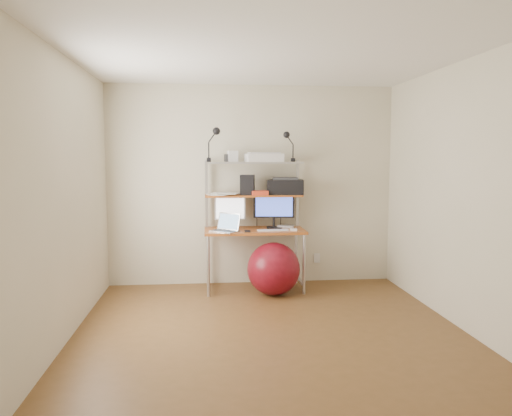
# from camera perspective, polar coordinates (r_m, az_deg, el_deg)

# --- Properties ---
(room) EXTENTS (3.60, 3.60, 3.60)m
(room) POSITION_cam_1_polar(r_m,az_deg,el_deg) (4.53, 1.60, 1.29)
(room) COLOR brown
(room) RESTS_ON ground
(computer_desk) EXTENTS (1.20, 0.60, 1.57)m
(computer_desk) POSITION_cam_1_polar(r_m,az_deg,el_deg) (6.05, -0.24, -0.35)
(computer_desk) COLOR #AB5C21
(computer_desk) RESTS_ON ground
(desktop) EXTENTS (1.20, 0.60, 0.00)m
(desktop) POSITION_cam_1_polar(r_m,az_deg,el_deg) (6.01, -0.18, -2.46)
(desktop) COLOR #AB5C21
(desktop) RESTS_ON computer_desk
(mid_shelf) EXTENTS (1.18, 0.34, 0.00)m
(mid_shelf) POSITION_cam_1_polar(r_m,az_deg,el_deg) (6.10, -0.30, 1.54)
(mid_shelf) COLOR #AB5C21
(mid_shelf) RESTS_ON computer_desk
(top_shelf) EXTENTS (1.18, 0.34, 0.00)m
(top_shelf) POSITION_cam_1_polar(r_m,az_deg,el_deg) (6.08, -0.30, 5.30)
(top_shelf) COLOR #B9BABF
(top_shelf) RESTS_ON computer_desk
(floor) EXTENTS (3.60, 3.60, 0.00)m
(floor) POSITION_cam_1_polar(r_m,az_deg,el_deg) (4.80, 1.55, -13.76)
(floor) COLOR brown
(floor) RESTS_ON ground
(wall_outlet) EXTENTS (0.08, 0.01, 0.12)m
(wall_outlet) POSITION_cam_1_polar(r_m,az_deg,el_deg) (6.56, 6.97, -5.70)
(wall_outlet) COLOR silver
(wall_outlet) RESTS_ON room
(monitor_silver) EXTENTS (0.37, 0.14, 0.42)m
(monitor_silver) POSITION_cam_1_polar(r_m,az_deg,el_deg) (6.08, -2.98, -0.29)
(monitor_silver) COLOR silver
(monitor_silver) RESTS_ON desktop
(monitor_black) EXTENTS (0.50, 0.16, 0.50)m
(monitor_black) POSITION_cam_1_polar(r_m,az_deg,el_deg) (6.12, 2.06, 0.06)
(monitor_black) COLOR black
(monitor_black) RESTS_ON desktop
(laptop) EXTENTS (0.39, 0.39, 0.27)m
(laptop) POSITION_cam_1_polar(r_m,az_deg,el_deg) (5.86, -3.38, -2.24)
(laptop) COLOR silver
(laptop) RESTS_ON desktop
(keyboard) EXTENTS (0.37, 0.12, 0.01)m
(keyboard) POSITION_cam_1_polar(r_m,az_deg,el_deg) (5.91, 1.95, -2.55)
(keyboard) COLOR silver
(keyboard) RESTS_ON desktop
(mouse) EXTENTS (0.09, 0.07, 0.02)m
(mouse) POSITION_cam_1_polar(r_m,az_deg,el_deg) (5.93, 4.32, -2.48)
(mouse) COLOR silver
(mouse) RESTS_ON desktop
(mac_mini) EXTENTS (0.25, 0.25, 0.04)m
(mac_mini) POSITION_cam_1_polar(r_m,az_deg,el_deg) (6.16, 3.54, -2.09)
(mac_mini) COLOR silver
(mac_mini) RESTS_ON desktop
(phone) EXTENTS (0.08, 0.13, 0.01)m
(phone) POSITION_cam_1_polar(r_m,az_deg,el_deg) (5.84, -0.98, -2.66)
(phone) COLOR black
(phone) RESTS_ON desktop
(printer) EXTENTS (0.47, 0.35, 0.21)m
(printer) POSITION_cam_1_polar(r_m,az_deg,el_deg) (6.15, 3.34, 2.48)
(printer) COLOR black
(printer) RESTS_ON mid_shelf
(nas_cube) EXTENTS (0.19, 0.19, 0.24)m
(nas_cube) POSITION_cam_1_polar(r_m,az_deg,el_deg) (6.05, -0.99, 2.66)
(nas_cube) COLOR black
(nas_cube) RESTS_ON mid_shelf
(red_box) EXTENTS (0.20, 0.14, 0.05)m
(red_box) POSITION_cam_1_polar(r_m,az_deg,el_deg) (6.00, 0.42, 1.73)
(red_box) COLOR red
(red_box) RESTS_ON mid_shelf
(scanner) EXTENTS (0.47, 0.33, 0.11)m
(scanner) POSITION_cam_1_polar(r_m,az_deg,el_deg) (6.07, 0.89, 5.82)
(scanner) COLOR silver
(scanner) RESTS_ON top_shelf
(box_white) EXTENTS (0.13, 0.12, 0.13)m
(box_white) POSITION_cam_1_polar(r_m,az_deg,el_deg) (6.06, -2.70, 5.93)
(box_white) COLOR silver
(box_white) RESTS_ON top_shelf
(box_grey) EXTENTS (0.11, 0.11, 0.09)m
(box_grey) POSITION_cam_1_polar(r_m,az_deg,el_deg) (6.09, -3.13, 5.73)
(box_grey) COLOR #313234
(box_grey) RESTS_ON top_shelf
(clip_lamp_left) EXTENTS (0.16, 0.09, 0.41)m
(clip_lamp_left) POSITION_cam_1_polar(r_m,az_deg,el_deg) (5.96, -4.73, 8.12)
(clip_lamp_left) COLOR black
(clip_lamp_left) RESTS_ON top_shelf
(clip_lamp_right) EXTENTS (0.14, 0.08, 0.36)m
(clip_lamp_right) POSITION_cam_1_polar(r_m,az_deg,el_deg) (6.04, 3.67, 7.80)
(clip_lamp_right) COLOR black
(clip_lamp_right) RESTS_ON top_shelf
(exercise_ball) EXTENTS (0.62, 0.62, 0.62)m
(exercise_ball) POSITION_cam_1_polar(r_m,az_deg,el_deg) (5.86, 2.02, -6.96)
(exercise_ball) COLOR maroon
(exercise_ball) RESTS_ON floor
(paper_stack) EXTENTS (0.43, 0.43, 0.02)m
(paper_stack) POSITION_cam_1_polar(r_m,az_deg,el_deg) (6.07, -3.83, 1.62)
(paper_stack) COLOR white
(paper_stack) RESTS_ON mid_shelf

